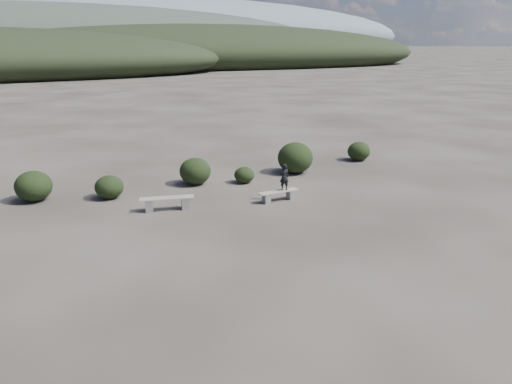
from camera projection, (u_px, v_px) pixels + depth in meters
name	position (u px, v px, depth m)	size (l,w,h in m)	color
ground	(320.00, 260.00, 14.01)	(1200.00, 1200.00, 0.00)	#29241F
bench_left	(167.00, 202.00, 18.13)	(1.99, 0.78, 0.49)	slate
bench_right	(279.00, 195.00, 19.18)	(1.65, 0.45, 0.41)	slate
seated_person	(284.00, 177.00, 19.09)	(0.38, 0.25, 1.04)	black
shrub_a	(109.00, 187.00, 19.48)	(1.11, 1.11, 0.91)	black
shrub_b	(195.00, 171.00, 21.37)	(1.34, 1.34, 1.15)	black
shrub_c	(244.00, 175.00, 21.65)	(0.88, 0.88, 0.71)	black
shrub_d	(295.00, 158.00, 23.21)	(1.65, 1.65, 1.44)	black
shrub_e	(359.00, 151.00, 25.73)	(1.16, 1.16, 0.97)	black
shrub_f	(33.00, 186.00, 19.12)	(1.39, 1.39, 1.18)	black
mountain_ridges	(21.00, 34.00, 304.14)	(500.00, 400.00, 56.00)	black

